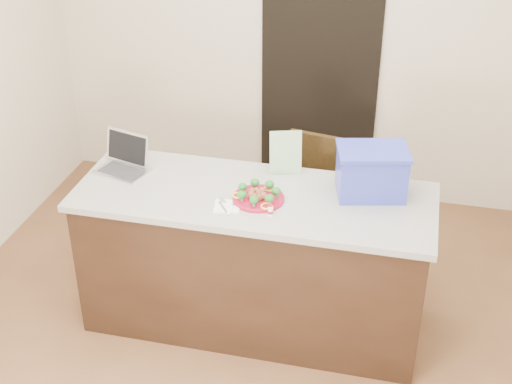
% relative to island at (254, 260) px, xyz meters
% --- Properties ---
extents(ground, '(4.00, 4.00, 0.00)m').
position_rel_island_xyz_m(ground, '(0.00, -0.25, -0.46)').
color(ground, brown).
rests_on(ground, ground).
extents(room_shell, '(4.00, 4.00, 4.00)m').
position_rel_island_xyz_m(room_shell, '(0.00, -0.25, 1.16)').
color(room_shell, white).
rests_on(room_shell, ground).
extents(doorway, '(0.90, 0.02, 2.00)m').
position_rel_island_xyz_m(doorway, '(0.10, 1.73, 0.54)').
color(doorway, black).
rests_on(doorway, ground).
extents(island, '(2.06, 0.76, 0.92)m').
position_rel_island_xyz_m(island, '(0.00, 0.00, 0.00)').
color(island, black).
rests_on(island, ground).
extents(plate, '(0.29, 0.29, 0.02)m').
position_rel_island_xyz_m(plate, '(0.04, -0.05, 0.47)').
color(plate, maroon).
rests_on(plate, island).
extents(meatballs, '(0.11, 0.11, 0.04)m').
position_rel_island_xyz_m(meatballs, '(0.04, -0.06, 0.50)').
color(meatballs, brown).
rests_on(meatballs, plate).
extents(broccoli, '(0.25, 0.24, 0.04)m').
position_rel_island_xyz_m(broccoli, '(0.04, -0.05, 0.52)').
color(broccoli, '#16521C').
rests_on(broccoli, plate).
extents(pepper_rings, '(0.25, 0.27, 0.01)m').
position_rel_island_xyz_m(pepper_rings, '(0.04, -0.05, 0.48)').
color(pepper_rings, yellow).
rests_on(pepper_rings, plate).
extents(napkin, '(0.16, 0.16, 0.01)m').
position_rel_island_xyz_m(napkin, '(-0.11, -0.17, 0.46)').
color(napkin, silver).
rests_on(napkin, island).
extents(fork, '(0.08, 0.14, 0.00)m').
position_rel_island_xyz_m(fork, '(-0.13, -0.16, 0.47)').
color(fork, silver).
rests_on(fork, napkin).
extents(knife, '(0.02, 0.19, 0.01)m').
position_rel_island_xyz_m(knife, '(-0.08, -0.18, 0.47)').
color(knife, white).
rests_on(knife, napkin).
extents(yogurt_bottle, '(0.03, 0.03, 0.07)m').
position_rel_island_xyz_m(yogurt_bottle, '(0.14, -0.20, 0.48)').
color(yogurt_bottle, white).
rests_on(yogurt_bottle, island).
extents(laptop, '(0.35, 0.32, 0.22)m').
position_rel_island_xyz_m(laptop, '(-0.83, 0.12, 0.52)').
color(laptop, silver).
rests_on(laptop, island).
extents(leaflet, '(0.19, 0.10, 0.27)m').
position_rel_island_xyz_m(leaflet, '(0.12, 0.29, 0.59)').
color(leaflet, silver).
rests_on(leaflet, island).
extents(blue_box, '(0.45, 0.36, 0.28)m').
position_rel_island_xyz_m(blue_box, '(0.64, 0.16, 0.60)').
color(blue_box, '#2E37A8').
rests_on(blue_box, island).
extents(chair, '(0.48, 0.49, 0.94)m').
position_rel_island_xyz_m(chair, '(0.25, 0.71, 0.07)').
color(chair, '#34220F').
rests_on(chair, ground).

